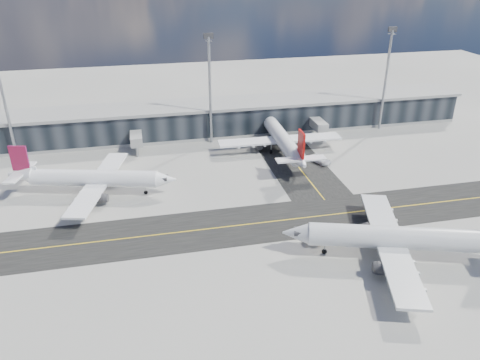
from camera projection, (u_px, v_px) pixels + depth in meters
The scene contains 9 objects.
ground at pixel (253, 235), 86.23m from camera, with size 300.00×300.00×0.00m, color gray.
taxiway_lanes at pixel (259, 205), 96.39m from camera, with size 180.00×63.00×0.03m.
terminal_concourse at pixel (207, 120), 132.57m from camera, with size 152.00×19.80×8.80m.
floodlight_masts at pixel (210, 86), 121.40m from camera, with size 102.50×0.70×28.90m.
airliner_af at pixel (92, 178), 99.71m from camera, with size 35.89×30.87×10.75m.
airliner_redtail at pixel (282, 139), 120.15m from camera, with size 32.48×38.16×11.33m.
airliner_near at pixel (400, 238), 78.42m from camera, with size 38.69×33.35×11.69m.
baggage_tug at pixel (316, 236), 84.16m from camera, with size 3.27×1.77×2.01m.
service_van at pixel (320, 159), 115.54m from camera, with size 2.77×6.00×1.67m, color white.
Camera 1 is at (-17.91, -70.63, 47.30)m, focal length 35.00 mm.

